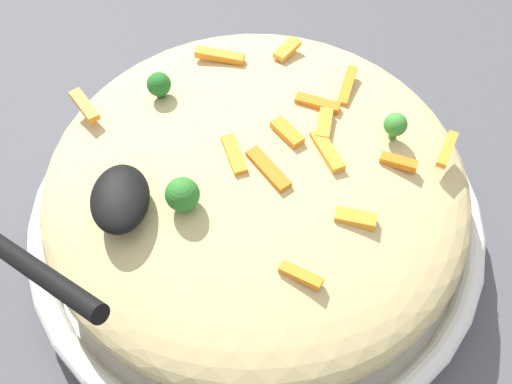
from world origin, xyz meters
The scene contains 21 objects.
ground_plane centered at (0.00, 0.00, 0.00)m, with size 2.40×2.40×0.00m, color #4C4C51.
serving_bowl centered at (0.00, 0.00, 0.02)m, with size 0.37×0.37×0.04m.
pasta_mound centered at (0.00, 0.00, 0.08)m, with size 0.33×0.33×0.08m, color #D1BA7A.
carrot_piece_0 centered at (-0.06, -0.06, 0.11)m, with size 0.03×0.01×0.01m, color orange.
carrot_piece_1 centered at (0.02, -0.02, 0.12)m, with size 0.03×0.01×0.01m, color orange.
carrot_piece_2 centered at (-0.01, -0.10, 0.11)m, with size 0.03×0.01×0.01m, color orange.
carrot_piece_3 centered at (0.02, -0.05, 0.12)m, with size 0.03×0.01×0.01m, color orange.
carrot_piece_4 centered at (0.00, 0.02, 0.12)m, with size 0.03×0.01×0.01m, color orange.
carrot_piece_5 centered at (0.05, -0.05, 0.12)m, with size 0.03×0.01×0.01m, color orange.
carrot_piece_6 centered at (0.07, -0.08, 0.11)m, with size 0.04×0.01×0.01m, color orange.
carrot_piece_7 centered at (-0.10, -0.02, 0.11)m, with size 0.03×0.01×0.01m, color orange.
carrot_piece_8 centered at (0.00, -0.14, 0.11)m, with size 0.03×0.01×0.01m, color orange.
carrot_piece_9 centered at (0.06, 0.13, 0.11)m, with size 0.03×0.01×0.01m, color orange.
carrot_piece_10 centered at (0.00, -0.05, 0.12)m, with size 0.04×0.01×0.01m, color orange.
carrot_piece_11 centered at (-0.01, -0.01, 0.12)m, with size 0.04×0.01×0.01m, color orange.
carrot_piece_12 centered at (0.11, -0.03, 0.11)m, with size 0.03×0.01×0.01m, color orange.
carrot_piece_13 centered at (0.11, 0.02, 0.11)m, with size 0.04×0.01×0.01m, color orange.
broccoli_floret_0 centered at (0.07, 0.07, 0.12)m, with size 0.02×0.02×0.02m.
broccoli_floret_1 centered at (-0.04, 0.05, 0.13)m, with size 0.02×0.02×0.03m.
broccoli_floret_2 centered at (0.02, -0.10, 0.12)m, with size 0.02×0.02×0.02m.
serving_spoon centered at (-0.06, 0.11, 0.14)m, with size 0.14×0.13×0.07m.
Camera 1 is at (-0.29, 0.02, 0.50)m, focal length 47.32 mm.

